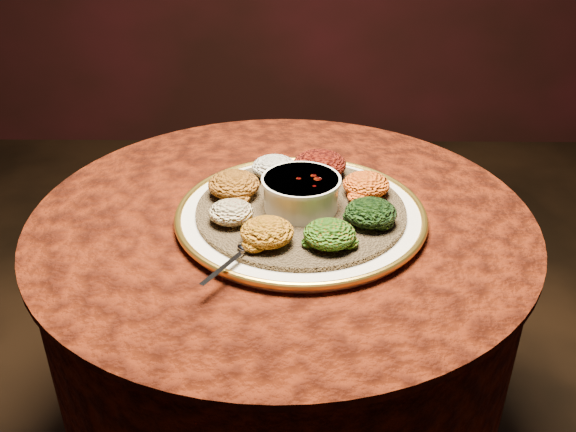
{
  "coord_description": "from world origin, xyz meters",
  "views": [
    {
      "loc": [
        0.02,
        -1.06,
        1.35
      ],
      "look_at": [
        0.01,
        -0.05,
        0.76
      ],
      "focal_mm": 40.0,
      "sensor_mm": 36.0,
      "label": 1
    }
  ],
  "objects": [
    {
      "name": "portion_timatim",
      "position": [
        -0.09,
        -0.08,
        0.78
      ],
      "size": [
        0.08,
        0.08,
        0.04
      ],
      "primitive_type": "ellipsoid",
      "color": "maroon",
      "rests_on": "injera"
    },
    {
      "name": "portion_gomen",
      "position": [
        0.16,
        -0.08,
        0.78
      ],
      "size": [
        0.09,
        0.09,
        0.04
      ],
      "primitive_type": "ellipsoid",
      "color": "black",
      "rests_on": "injera"
    },
    {
      "name": "portion_kitfo",
      "position": [
        0.07,
        0.11,
        0.79
      ],
      "size": [
        0.11,
        0.1,
        0.05
      ],
      "primitive_type": "ellipsoid",
      "color": "black",
      "rests_on": "injera"
    },
    {
      "name": "portion_tikil",
      "position": [
        0.16,
        0.03,
        0.78
      ],
      "size": [
        0.09,
        0.09,
        0.04
      ],
      "primitive_type": "ellipsoid",
      "color": "#A3660D",
      "rests_on": "injera"
    },
    {
      "name": "platter",
      "position": [
        0.04,
        -0.02,
        0.75
      ],
      "size": [
        0.47,
        0.47,
        0.02
      ],
      "rotation": [
        0.0,
        0.0,
        -0.0
      ],
      "color": "silver",
      "rests_on": "table"
    },
    {
      "name": "stew_bowl",
      "position": [
        0.04,
        -0.02,
        0.8
      ],
      "size": [
        0.15,
        0.15,
        0.06
      ],
      "color": "silver",
      "rests_on": "injera"
    },
    {
      "name": "portion_kik",
      "position": [
        -0.02,
        -0.15,
        0.78
      ],
      "size": [
        0.09,
        0.09,
        0.04
      ],
      "primitive_type": "ellipsoid",
      "color": "#B56210",
      "rests_on": "injera"
    },
    {
      "name": "table",
      "position": [
        0.0,
        0.0,
        0.55
      ],
      "size": [
        0.96,
        0.96,
        0.73
      ],
      "color": "black",
      "rests_on": "ground"
    },
    {
      "name": "injera",
      "position": [
        0.04,
        -0.02,
        0.76
      ],
      "size": [
        0.49,
        0.49,
        0.01
      ],
      "primitive_type": "cylinder",
      "rotation": [
        0.0,
        0.0,
        -0.29
      ],
      "color": "brown",
      "rests_on": "platter"
    },
    {
      "name": "portion_shiro",
      "position": [
        -0.09,
        0.02,
        0.79
      ],
      "size": [
        0.1,
        0.09,
        0.05
      ],
      "primitive_type": "ellipsoid",
      "color": "#944E11",
      "rests_on": "injera"
    },
    {
      "name": "portion_ayib",
      "position": [
        -0.02,
        0.1,
        0.78
      ],
      "size": [
        0.09,
        0.09,
        0.04
      ],
      "primitive_type": "ellipsoid",
      "color": "silver",
      "rests_on": "injera"
    },
    {
      "name": "portion_mixveg",
      "position": [
        0.08,
        -0.15,
        0.78
      ],
      "size": [
        0.09,
        0.08,
        0.04
      ],
      "primitive_type": "ellipsoid",
      "color": "#AF3E0B",
      "rests_on": "injera"
    },
    {
      "name": "spoon",
      "position": [
        -0.06,
        -0.17,
        0.77
      ],
      "size": [
        0.09,
        0.13,
        0.01
      ],
      "rotation": [
        0.0,
        0.0,
        -2.12
      ],
      "color": "silver",
      "rests_on": "injera"
    }
  ]
}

